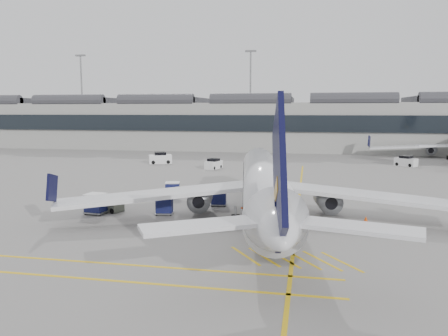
% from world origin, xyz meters
% --- Properties ---
extents(ground, '(220.00, 220.00, 0.00)m').
position_xyz_m(ground, '(0.00, 0.00, 0.00)').
color(ground, gray).
rests_on(ground, ground).
extents(terminal, '(200.00, 20.45, 12.40)m').
position_xyz_m(terminal, '(0.00, 71.93, 6.14)').
color(terminal, '#9E9E99').
rests_on(terminal, ground).
extents(light_masts, '(113.00, 0.60, 25.45)m').
position_xyz_m(light_masts, '(-1.67, 86.00, 14.49)').
color(light_masts, slate).
rests_on(light_masts, ground).
extents(apron_markings, '(0.25, 60.00, 0.01)m').
position_xyz_m(apron_markings, '(10.00, 10.00, 0.01)').
color(apron_markings, gold).
rests_on(apron_markings, ground).
extents(airliner_main, '(34.80, 38.27, 10.21)m').
position_xyz_m(airliner_main, '(7.20, 2.97, 3.00)').
color(airliner_main, silver).
rests_on(airliner_main, ground).
extents(belt_loader, '(4.79, 1.73, 1.95)m').
position_xyz_m(belt_loader, '(7.11, 8.54, 0.57)').
color(belt_loader, silver).
rests_on(belt_loader, ground).
extents(baggage_cart_a, '(1.65, 1.40, 1.61)m').
position_xyz_m(baggage_cart_a, '(2.33, 7.26, 0.86)').
color(baggage_cart_a, gray).
rests_on(baggage_cart_a, ground).
extents(baggage_cart_b, '(1.86, 1.66, 1.68)m').
position_xyz_m(baggage_cart_b, '(-3.35, 10.25, 0.90)').
color(baggage_cart_b, gray).
rests_on(baggage_cart_b, ground).
extents(baggage_cart_c, '(1.74, 1.51, 1.63)m').
position_xyz_m(baggage_cart_c, '(-1.73, 2.79, 0.87)').
color(baggage_cart_c, gray).
rests_on(baggage_cart_c, ground).
extents(baggage_cart_d, '(1.94, 1.67, 1.87)m').
position_xyz_m(baggage_cart_d, '(-7.86, 1.77, 1.00)').
color(baggage_cart_d, gray).
rests_on(baggage_cart_d, ground).
extents(ramp_agent_a, '(0.67, 0.77, 1.78)m').
position_xyz_m(ramp_agent_a, '(2.32, 7.33, 0.89)').
color(ramp_agent_a, '#E8460C').
rests_on(ramp_agent_a, ground).
extents(ramp_agent_b, '(1.15, 1.07, 1.89)m').
position_xyz_m(ramp_agent_b, '(5.69, 2.42, 0.95)').
color(ramp_agent_b, '#E5410C').
rests_on(ramp_agent_b, ground).
extents(pushback_tug, '(2.54, 2.00, 1.25)m').
position_xyz_m(pushback_tug, '(-7.03, 3.01, 0.55)').
color(pushback_tug, '#4F5447').
rests_on(pushback_tug, ground).
extents(safety_cone_nose, '(0.35, 0.35, 0.49)m').
position_xyz_m(safety_cone_nose, '(7.40, 19.99, 0.24)').
color(safety_cone_nose, '#F24C0A').
rests_on(safety_cone_nose, ground).
extents(safety_cone_engine, '(0.32, 0.32, 0.45)m').
position_xyz_m(safety_cone_engine, '(15.75, 3.72, 0.22)').
color(safety_cone_engine, '#F24C0A').
rests_on(safety_cone_engine, ground).
extents(service_van_left, '(4.37, 3.38, 2.01)m').
position_xyz_m(service_van_left, '(-14.79, 39.19, 0.90)').
color(service_van_left, silver).
rests_on(service_van_left, ground).
extents(service_van_mid, '(2.49, 3.52, 1.64)m').
position_xyz_m(service_van_mid, '(-4.04, 34.07, 0.73)').
color(service_van_mid, silver).
rests_on(service_van_mid, ground).
extents(service_van_right, '(3.74, 3.50, 1.76)m').
position_xyz_m(service_van_right, '(27.07, 43.57, 0.79)').
color(service_van_right, silver).
rests_on(service_van_right, ground).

